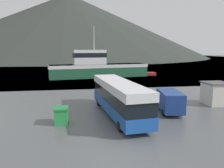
# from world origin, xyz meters

# --- Properties ---
(ground_plane) EXTENTS (400.00, 400.00, 0.00)m
(ground_plane) POSITION_xyz_m (0.00, 0.00, 0.00)
(ground_plane) COLOR #515456
(water_surface) EXTENTS (240.00, 240.00, 0.00)m
(water_surface) POSITION_xyz_m (0.00, 143.16, 0.00)
(water_surface) COLOR #3D5160
(water_surface) RESTS_ON ground
(hill_backdrop) EXTENTS (229.23, 229.23, 52.98)m
(hill_backdrop) POSITION_xyz_m (-9.87, 186.57, 26.49)
(hill_backdrop) COLOR #2D332D
(hill_backdrop) RESTS_ON ground
(tour_bus) EXTENTS (3.94, 12.40, 3.44)m
(tour_bus) POSITION_xyz_m (0.99, 8.37, 1.93)
(tour_bus) COLOR #194799
(tour_bus) RESTS_ON ground
(delivery_van) EXTENTS (2.86, 6.32, 2.26)m
(delivery_van) POSITION_xyz_m (6.54, 8.97, 1.21)
(delivery_van) COLOR navy
(delivery_van) RESTS_ON ground
(fishing_boat) EXTENTS (23.48, 7.72, 11.58)m
(fishing_boat) POSITION_xyz_m (1.54, 38.34, 2.38)
(fishing_boat) COLOR #1E5138
(fishing_boat) RESTS_ON water_surface
(storage_bin) EXTENTS (1.23, 1.54, 1.50)m
(storage_bin) POSITION_xyz_m (-4.49, 6.71, 0.76)
(storage_bin) COLOR green
(storage_bin) RESTS_ON ground
(dock_kiosk) EXTENTS (2.82, 2.91, 2.68)m
(dock_kiosk) POSITION_xyz_m (13.38, 10.94, 1.35)
(dock_kiosk) COLOR beige
(dock_kiosk) RESTS_ON ground
(small_boat) EXTENTS (5.60, 2.58, 0.71)m
(small_boat) POSITION_xyz_m (13.58, 40.29, 0.36)
(small_boat) COLOR maroon
(small_boat) RESTS_ON water_surface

